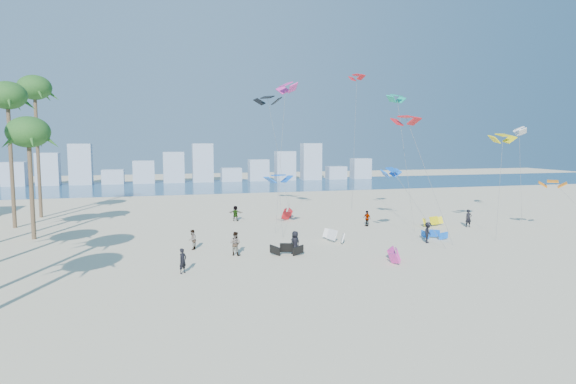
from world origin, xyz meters
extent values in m
plane|color=beige|center=(0.00, 0.00, 0.00)|extent=(220.00, 220.00, 0.00)
plane|color=navy|center=(0.00, 72.00, 0.01)|extent=(220.00, 220.00, 0.00)
imported|color=black|center=(-6.83, 7.34, 0.88)|extent=(0.75, 0.75, 1.76)
imported|color=gray|center=(-2.50, 11.75, 0.95)|extent=(1.17, 1.13, 1.91)
imported|color=black|center=(2.23, 10.91, 0.94)|extent=(1.09, 0.94, 1.89)
imported|color=gray|center=(13.17, 21.40, 0.84)|extent=(0.74, 1.06, 1.68)
imported|color=black|center=(14.86, 11.99, 0.94)|extent=(1.36, 1.35, 1.88)
imported|color=gray|center=(0.13, 28.33, 0.88)|extent=(1.70, 1.14, 1.76)
imported|color=black|center=(23.27, 18.05, 0.94)|extent=(0.73, 0.52, 1.87)
imported|color=gray|center=(-5.66, 14.72, 0.84)|extent=(0.82, 0.95, 1.68)
cylinder|color=#595959|center=(3.04, 18.91, 2.87)|extent=(0.22, 2.55, 5.74)
cylinder|color=#595959|center=(15.57, 13.32, 5.68)|extent=(2.02, 5.42, 11.36)
cylinder|color=#595959|center=(22.76, 12.78, 4.82)|extent=(2.93, 3.33, 9.66)
cylinder|color=#595959|center=(3.96, 22.42, 7.52)|extent=(2.39, 4.91, 15.05)
cylinder|color=#595959|center=(16.83, 20.07, 6.99)|extent=(0.64, 5.72, 14.00)
cylinder|color=#595959|center=(5.58, 29.74, 7.09)|extent=(2.25, 2.33, 14.19)
cylinder|color=#595959|center=(31.72, 20.65, 5.25)|extent=(0.79, 2.11, 10.51)
cylinder|color=#595959|center=(13.85, 12.06, 3.21)|extent=(2.42, 5.56, 6.44)
cylinder|color=#595959|center=(17.34, 35.12, 9.00)|extent=(2.21, 4.13, 18.01)
cylinder|color=brown|center=(-19.57, 23.00, 4.95)|extent=(0.40, 0.40, 9.90)
ellipsoid|color=#1C4F1C|center=(-19.57, 23.00, 9.90)|extent=(3.80, 3.80, 2.85)
cylinder|color=brown|center=(-22.90, 30.00, 6.85)|extent=(0.40, 0.40, 13.70)
ellipsoid|color=#1C4F1C|center=(-22.90, 30.00, 13.70)|extent=(3.80, 3.80, 2.85)
cylinder|color=brown|center=(-21.82, 37.00, 7.61)|extent=(0.40, 0.40, 15.22)
ellipsoid|color=#1C4F1C|center=(-21.82, 37.00, 15.22)|extent=(3.80, 3.80, 2.85)
cube|color=#9EADBF|center=(-35.80, 82.00, 2.40)|extent=(4.40, 3.00, 4.80)
cube|color=#9EADBF|center=(-29.60, 82.00, 3.30)|extent=(4.40, 3.00, 6.60)
cube|color=#9EADBF|center=(-23.40, 82.00, 4.20)|extent=(4.40, 3.00, 8.40)
cube|color=#9EADBF|center=(-17.20, 82.00, 1.50)|extent=(4.40, 3.00, 3.00)
cube|color=#9EADBF|center=(-11.00, 82.00, 2.40)|extent=(4.40, 3.00, 4.80)
cube|color=#9EADBF|center=(-4.80, 82.00, 3.30)|extent=(4.40, 3.00, 6.60)
cube|color=#9EADBF|center=(1.40, 82.00, 4.20)|extent=(4.40, 3.00, 8.40)
cube|color=#9EADBF|center=(7.60, 82.00, 1.50)|extent=(4.40, 3.00, 3.00)
cube|color=#9EADBF|center=(13.80, 82.00, 2.40)|extent=(4.40, 3.00, 4.80)
cube|color=#9EADBF|center=(20.00, 82.00, 3.30)|extent=(4.40, 3.00, 6.60)
cube|color=#9EADBF|center=(26.20, 82.00, 4.20)|extent=(4.40, 3.00, 8.40)
cube|color=#9EADBF|center=(32.40, 82.00, 1.50)|extent=(4.40, 3.00, 3.00)
cube|color=#9EADBF|center=(38.60, 82.00, 2.40)|extent=(4.40, 3.00, 4.80)
camera|label=1|loc=(-8.42, -26.63, 9.17)|focal=30.74mm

